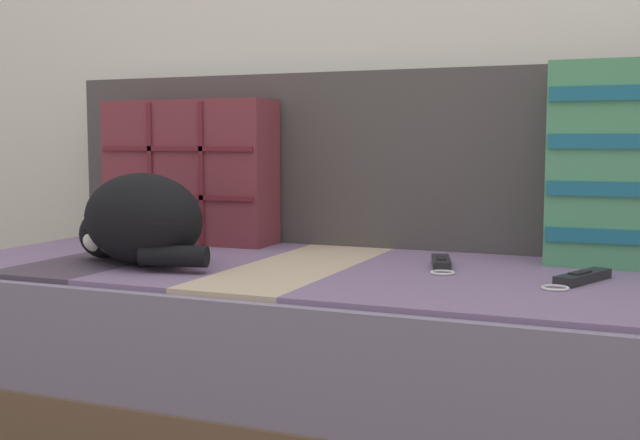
{
  "coord_description": "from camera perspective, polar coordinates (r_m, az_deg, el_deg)",
  "views": [
    {
      "loc": [
        0.57,
        -1.42,
        0.65
      ],
      "look_at": [
        -0.05,
        0.06,
        0.49
      ],
      "focal_mm": 45.0,
      "sensor_mm": 36.0,
      "label": 1
    }
  ],
  "objects": [
    {
      "name": "couch",
      "position": [
        1.72,
        2.49,
        -9.69
      ],
      "size": [
        1.84,
        0.82,
        0.39
      ],
      "color": "brown",
      "rests_on": "ground_plane"
    },
    {
      "name": "sofa_backrest",
      "position": [
        1.99,
        5.96,
        4.31
      ],
      "size": [
        1.8,
        0.14,
        0.43
      ],
      "color": "#474242",
      "rests_on": "couch"
    },
    {
      "name": "throw_pillow_quilted",
      "position": [
        2.07,
        -9.24,
        3.41
      ],
      "size": [
        0.45,
        0.14,
        0.36
      ],
      "color": "brown",
      "rests_on": "couch"
    },
    {
      "name": "sleeping_cat",
      "position": [
        1.72,
        -12.85,
        -0.12
      ],
      "size": [
        0.36,
        0.27,
        0.19
      ],
      "color": "black",
      "rests_on": "couch"
    },
    {
      "name": "game_remote_near",
      "position": [
        1.67,
        8.61,
        -3.06
      ],
      "size": [
        0.09,
        0.19,
        0.02
      ],
      "color": "black",
      "rests_on": "couch"
    },
    {
      "name": "game_remote_far",
      "position": [
        1.55,
        18.06,
        -3.94
      ],
      "size": [
        0.12,
        0.21,
        0.02
      ],
      "color": "black",
      "rests_on": "couch"
    }
  ]
}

